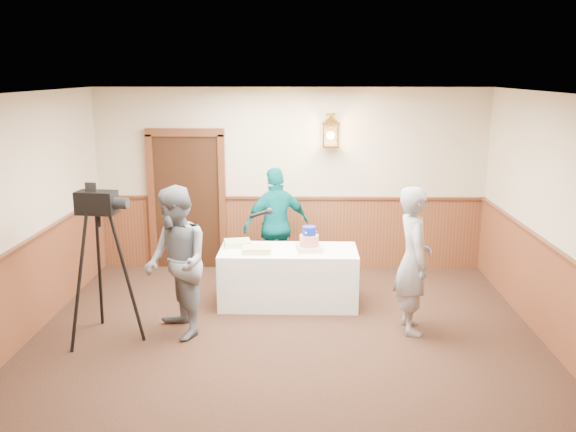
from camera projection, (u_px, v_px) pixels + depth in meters
name	position (u px, v px, depth m)	size (l,w,h in m)	color
ground	(283.00, 371.00, 6.31)	(7.00, 7.00, 0.00)	black
room_shell	(279.00, 218.00, 6.40)	(6.02, 7.02, 2.81)	beige
display_table	(288.00, 277.00, 8.07)	(1.80, 0.80, 0.75)	white
tiered_cake	(309.00, 241.00, 7.92)	(0.35, 0.35, 0.32)	beige
sheet_cake_yellow	(257.00, 250.00, 7.85)	(0.36, 0.28, 0.07)	#D0BA7C
sheet_cake_green	(237.00, 243.00, 8.13)	(0.34, 0.27, 0.08)	#B9DF9D
interviewer	(176.00, 263.00, 6.99)	(1.60, 1.08, 1.77)	slate
baker	(413.00, 260.00, 7.12)	(0.64, 0.42, 1.75)	gray
assistant_p	(277.00, 225.00, 8.83)	(0.99, 0.41, 1.70)	#066162
tv_camera_rig	(102.00, 274.00, 6.91)	(0.69, 0.64, 1.74)	black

